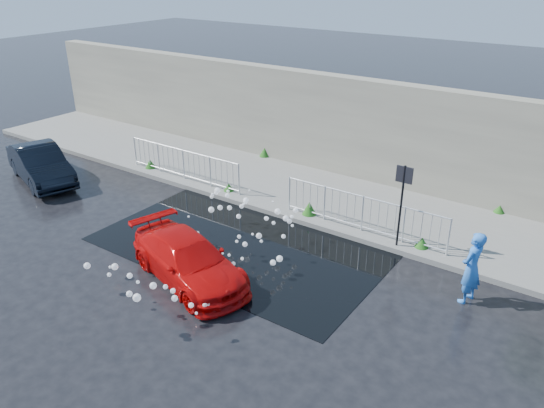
# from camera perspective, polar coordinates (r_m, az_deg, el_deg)

# --- Properties ---
(ground) EXTENTS (90.00, 90.00, 0.00)m
(ground) POSITION_cam_1_polar(r_m,az_deg,el_deg) (14.73, -6.95, -5.22)
(ground) COLOR black
(ground) RESTS_ON ground
(pavement) EXTENTS (30.00, 4.00, 0.15)m
(pavement) POSITION_cam_1_polar(r_m,az_deg,el_deg) (18.29, 3.38, 1.45)
(pavement) COLOR slate
(pavement) RESTS_ON ground
(curb) EXTENTS (30.00, 0.25, 0.16)m
(curb) POSITION_cam_1_polar(r_m,az_deg,el_deg) (16.76, -0.22, -0.77)
(curb) COLOR slate
(curb) RESTS_ON ground
(retaining_wall) EXTENTS (30.00, 0.60, 3.50)m
(retaining_wall) POSITION_cam_1_polar(r_m,az_deg,el_deg) (19.47, 6.96, 8.50)
(retaining_wall) COLOR slate
(retaining_wall) RESTS_ON pavement
(puddle) EXTENTS (8.00, 5.00, 0.01)m
(puddle) POSITION_cam_1_polar(r_m,az_deg,el_deg) (15.11, -3.02, -4.21)
(puddle) COLOR black
(puddle) RESTS_ON ground
(sign_post) EXTENTS (0.45, 0.06, 2.50)m
(sign_post) POSITION_cam_1_polar(r_m,az_deg,el_deg) (14.39, 13.84, 1.13)
(sign_post) COLOR black
(sign_post) RESTS_ON ground
(railing_left) EXTENTS (5.05, 0.05, 1.10)m
(railing_left) POSITION_cam_1_polar(r_m,az_deg,el_deg) (19.13, -9.49, 4.36)
(railing_left) COLOR silver
(railing_left) RESTS_ON pavement
(railing_right) EXTENTS (5.05, 0.05, 1.10)m
(railing_right) POSITION_cam_1_polar(r_m,az_deg,el_deg) (15.42, 9.71, -0.87)
(railing_right) COLOR silver
(railing_right) RESTS_ON pavement
(weeds) EXTENTS (12.17, 3.93, 0.41)m
(weeds) POSITION_cam_1_polar(r_m,az_deg,el_deg) (17.93, 1.58, 1.83)
(weeds) COLOR #195416
(weeds) RESTS_ON pavement
(water_spray) EXTENTS (3.57, 5.70, 0.99)m
(water_spray) POSITION_cam_1_polar(r_m,az_deg,el_deg) (13.96, -5.72, -3.42)
(water_spray) COLOR white
(water_spray) RESTS_ON ground
(red_car) EXTENTS (4.16, 2.63, 1.12)m
(red_car) POSITION_cam_1_polar(r_m,az_deg,el_deg) (13.37, -8.97, -5.96)
(red_car) COLOR #C20807
(red_car) RESTS_ON ground
(dark_car) EXTENTS (4.20, 2.52, 1.31)m
(dark_car) POSITION_cam_1_polar(r_m,az_deg,el_deg) (20.73, -23.63, 3.94)
(dark_car) COLOR black
(dark_car) RESTS_ON ground
(person) EXTENTS (0.57, 0.74, 1.81)m
(person) POSITION_cam_1_polar(r_m,az_deg,el_deg) (13.08, 20.67, -6.44)
(person) COLOR blue
(person) RESTS_ON ground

